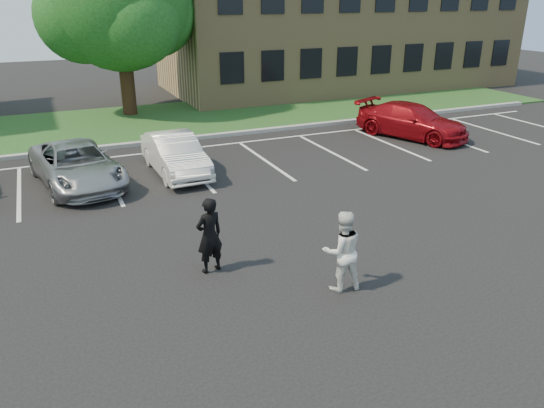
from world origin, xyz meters
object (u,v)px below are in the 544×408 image
object	(u,v)px
man_white_shirt	(342,251)
office_building	(339,20)
man_black_suit	(209,235)
car_white_sedan	(175,154)
tree	(121,3)
car_red_compact	(412,121)
car_silver_minivan	(77,165)

from	to	relation	value
man_white_shirt	office_building	bearing A→B (deg)	-111.35
office_building	man_white_shirt	xyz separation A→B (m)	(-13.35, -23.11, -3.28)
man_black_suit	car_white_sedan	xyz separation A→B (m)	(1.02, 7.11, -0.19)
man_white_shirt	tree	bearing A→B (deg)	-78.41
car_white_sedan	man_black_suit	bearing A→B (deg)	-100.20
man_black_suit	car_red_compact	distance (m)	13.98
car_silver_minivan	car_red_compact	xyz separation A→B (m)	(13.71, 0.67, 0.04)
man_white_shirt	car_white_sedan	world-z (taller)	man_white_shirt
man_black_suit	car_red_compact	world-z (taller)	man_black_suit
man_white_shirt	man_black_suit	bearing A→B (deg)	-30.12
man_black_suit	car_silver_minivan	bearing A→B (deg)	-87.35
man_black_suit	car_silver_minivan	world-z (taller)	man_black_suit
car_silver_minivan	car_red_compact	world-z (taller)	car_red_compact
man_black_suit	man_white_shirt	size ratio (longest dim) A/B	1.00
man_white_shirt	car_red_compact	bearing A→B (deg)	-124.98
office_building	tree	distance (m)	14.91
car_silver_minivan	car_red_compact	size ratio (longest dim) A/B	0.99
car_white_sedan	car_red_compact	bearing A→B (deg)	2.20
tree	man_white_shirt	distance (m)	19.69
car_red_compact	man_white_shirt	bearing A→B (deg)	-156.98
office_building	car_white_sedan	distance (m)	20.65
tree	man_white_shirt	world-z (taller)	tree
man_black_suit	car_red_compact	size ratio (longest dim) A/B	0.36
car_silver_minivan	car_white_sedan	bearing A→B (deg)	-11.26
office_building	car_red_compact	size ratio (longest dim) A/B	4.57
car_red_compact	office_building	bearing A→B (deg)	49.72
tree	car_red_compact	xyz separation A→B (m)	(10.25, -9.43, -4.64)
tree	man_black_suit	world-z (taller)	tree
tree	car_red_compact	world-z (taller)	tree
tree	car_red_compact	size ratio (longest dim) A/B	1.79
tree	car_white_sedan	bearing A→B (deg)	-91.57
man_black_suit	car_red_compact	xyz separation A→B (m)	(11.55, 7.89, -0.16)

